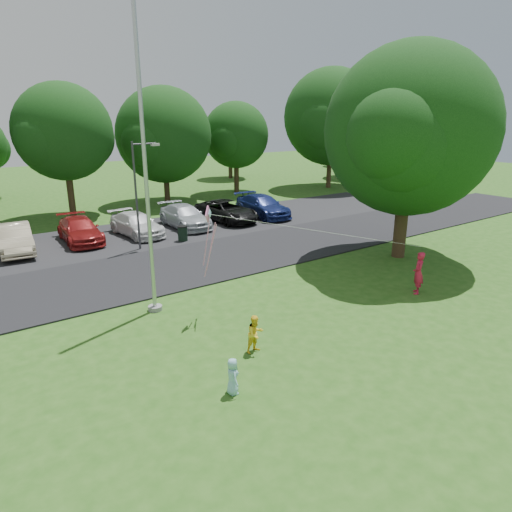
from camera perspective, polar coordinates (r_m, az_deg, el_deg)
ground at (r=14.72m, az=8.58°, el=-9.88°), size 120.00×120.00×0.00m
park_road at (r=21.54m, az=-8.27°, el=-0.90°), size 60.00×6.00×0.06m
parking_strip at (r=27.26m, az=-14.67°, el=2.57°), size 42.00×7.00×0.06m
flagpole at (r=15.59m, az=-13.47°, el=7.55°), size 0.50×0.50×10.00m
street_lamp at (r=23.70m, az=-14.37°, el=8.46°), size 1.53×0.35×5.44m
trash_can at (r=25.27m, az=-9.15°, el=2.76°), size 0.56×0.56×0.88m
big_tree at (r=22.43m, az=18.64°, el=14.23°), size 8.57×7.74×9.86m
tree_row at (r=35.22m, az=-18.33°, el=14.84°), size 64.35×11.94×10.88m
horizon_trees at (r=45.22m, az=-19.02°, el=13.32°), size 77.46×7.20×7.02m
parked_cars at (r=27.42m, az=-12.77°, el=4.31°), size 19.62×5.32×1.42m
woman at (r=18.67m, az=19.63°, el=-2.01°), size 0.71×0.71×1.66m
child_yellow at (r=13.44m, az=-0.08°, el=-9.71°), size 0.59×0.48×1.14m
child_blue at (r=11.67m, az=-2.95°, el=-14.79°), size 0.42×0.53×0.96m
kite at (r=15.08m, az=-4.94°, el=3.52°), size 7.78×3.16×2.49m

